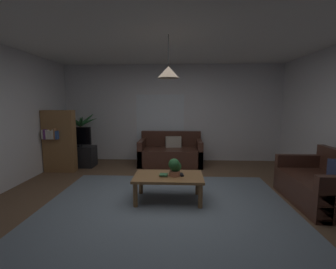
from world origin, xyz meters
name	(u,v)px	position (x,y,z in m)	size (l,w,h in m)	color
floor	(167,204)	(0.00, 0.00, -0.01)	(5.79, 5.74, 0.02)	brown
rug	(167,209)	(0.00, -0.20, 0.00)	(3.76, 3.16, 0.01)	slate
wall_back	(172,113)	(0.00, 2.90, 1.28)	(5.91, 0.06, 2.57)	silver
ceiling	(167,31)	(0.00, 0.00, 2.58)	(5.79, 5.74, 0.02)	white
window_pane	(160,117)	(-0.33, 2.87, 1.18)	(1.28, 0.01, 1.19)	white
couch_under_window	(171,154)	(-0.02, 2.38, 0.27)	(1.56, 0.85, 0.82)	#47281E
couch_right_side	(322,187)	(2.41, 0.10, 0.28)	(0.85, 1.39, 0.82)	#47281E
coffee_table	(168,179)	(0.01, 0.12, 0.35)	(1.10, 0.66, 0.41)	olive
book_on_table_0	(163,176)	(-0.07, 0.09, 0.42)	(0.12, 0.08, 0.02)	#99663F
book_on_table_1	(164,175)	(-0.06, 0.08, 0.44)	(0.13, 0.12, 0.02)	#387247
remote_on_table_0	(181,175)	(0.22, 0.15, 0.42)	(0.05, 0.16, 0.02)	black
potted_plant_on_table	(175,167)	(0.12, 0.12, 0.56)	(0.21, 0.23, 0.28)	#B77051
tv_stand	(77,156)	(-2.34, 2.12, 0.25)	(0.90, 0.44, 0.50)	black
tv	(75,137)	(-2.34, 2.10, 0.75)	(0.77, 0.16, 0.48)	black
potted_palm_corner	(81,138)	(-2.42, 2.62, 0.63)	(0.92, 0.79, 1.36)	#B77051
bookshelf_corner	(59,141)	(-2.53, 1.66, 0.71)	(0.70, 0.31, 1.40)	olive
pendant_lamp	(168,72)	(0.01, 0.12, 2.02)	(0.33, 0.33, 0.63)	black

